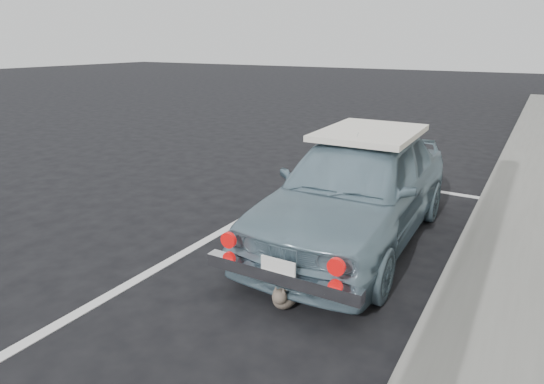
# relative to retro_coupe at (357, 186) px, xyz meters

# --- Properties ---
(pline_front) EXTENTS (3.00, 0.12, 0.01)m
(pline_front) POSITION_rel_retro_coupe_xyz_m (-0.12, 2.44, -0.67)
(pline_front) COLOR silver
(pline_front) RESTS_ON ground
(pline_side) EXTENTS (0.12, 7.00, 0.01)m
(pline_side) POSITION_rel_retro_coupe_xyz_m (-1.52, -1.06, -0.67)
(pline_side) COLOR silver
(pline_side) RESTS_ON ground
(retro_coupe) EXTENTS (1.66, 3.96, 1.33)m
(retro_coupe) POSITION_rel_retro_coupe_xyz_m (0.00, 0.00, 0.00)
(retro_coupe) COLOR gray
(retro_coupe) RESTS_ON ground
(cat) EXTENTS (0.28, 0.51, 0.27)m
(cat) POSITION_rel_retro_coupe_xyz_m (0.02, -1.78, -0.55)
(cat) COLOR #665C4E
(cat) RESTS_ON ground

